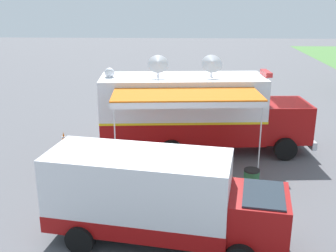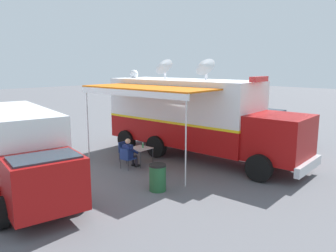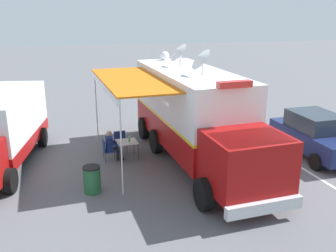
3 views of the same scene
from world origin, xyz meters
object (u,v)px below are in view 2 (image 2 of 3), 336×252
Objects in this scene: trash_bin at (158,177)px; support_truck at (19,151)px; seated_responder at (130,153)px; command_truck at (195,115)px; car_behind_truck at (263,126)px; water_bottle at (143,145)px; folding_chair_at_table at (126,157)px; folding_chair_beside_table at (125,150)px; folding_table at (140,149)px; traffic_cone at (120,130)px.

support_truck is at bearing -45.42° from trash_bin.
command_truck is at bearing 165.95° from seated_responder.
command_truck reaches higher than car_behind_truck.
water_bottle is 0.95m from folding_chair_at_table.
car_behind_truck reaches higher than water_bottle.
seated_responder is at bearing 63.03° from folding_chair_beside_table.
trash_bin is (0.75, 2.59, -0.06)m from folding_chair_at_table.
support_truck is (4.84, -0.66, 0.55)m from water_bottle.
car_behind_truck is (-4.97, 0.65, -1.07)m from command_truck.
folding_chair_at_table is 0.23m from seated_responder.
folding_table is 1.47× the size of traffic_cone.
folding_table is at bearing -11.23° from car_behind_truck.
traffic_cone is (-3.46, -4.81, -0.23)m from folding_chair_beside_table.
folding_chair_at_table is 0.96× the size of trash_bin.
support_truck is 12.48m from car_behind_truck.
car_behind_truck is (-4.24, 7.16, 0.60)m from traffic_cone.
support_truck is at bearing -9.50° from folding_chair_at_table.
seated_responder is (0.61, 0.05, -0.02)m from folding_table.
seated_responder is at bearing -1.04° from water_bottle.
support_truck reaches higher than traffic_cone.
water_bottle is 7.59m from car_behind_truck.
folding_chair_beside_table reaches higher than folding_table.
command_truck reaches higher than folding_table.
water_bottle reaches higher than folding_chair_beside_table.
trash_bin is 0.13× the size of support_truck.
traffic_cone is (-4.10, -5.72, -0.23)m from folding_chair_at_table.
trash_bin is at bearing 59.74° from traffic_cone.
trash_bin is at bearing 57.68° from water_bottle.
seated_responder is at bearing -109.79° from trash_bin.
water_bottle reaches higher than traffic_cone.
trash_bin reaches higher than folding_table.
car_behind_truck is at bearing 163.04° from folding_chair_beside_table.
folding_chair_at_table is 2.70m from trash_bin.
folding_chair_at_table is (3.37, -0.78, -1.43)m from command_truck.
command_truck is at bearing 166.92° from folding_chair_at_table.
car_behind_truck is (-8.16, 1.45, 0.23)m from seated_responder.
support_truck is (3.20, -3.25, 0.93)m from trash_bin.
water_bottle is at bearing -17.53° from command_truck.
folding_chair_at_table is 0.70× the size of seated_responder.
traffic_cone is at bearing -119.30° from water_bottle.
folding_chair_beside_table is 5.93m from traffic_cone.
car_behind_truck reaches higher than seated_responder.
water_bottle is at bearing -10.91° from car_behind_truck.
trash_bin reaches higher than traffic_cone.
command_truck is 1.37× the size of support_truck.
seated_responder reaches higher than folding_chair_beside_table.
support_truck is (4.75, -0.60, 0.71)m from folding_table.
support_truck reaches higher than folding_chair_beside_table.
folding_chair_beside_table reaches higher than traffic_cone.
folding_chair_at_table is (0.89, 0.00, -0.32)m from water_bottle.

